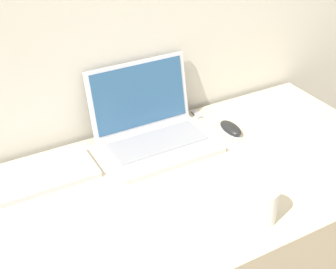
{
  "coord_description": "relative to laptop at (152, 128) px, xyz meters",
  "views": [
    {
      "loc": [
        -0.66,
        -0.62,
        1.65
      ],
      "look_at": [
        -0.04,
        0.5,
        0.82
      ],
      "focal_mm": 50.0,
      "sensor_mm": 36.0,
      "label": 1
    }
  ],
  "objects": [
    {
      "name": "laptop",
      "position": [
        0.0,
        0.0,
        0.0
      ],
      "size": [
        0.38,
        0.31,
        0.26
      ],
      "color": "silver",
      "rests_on": "desk"
    },
    {
      "name": "computer_mouse",
      "position": [
        0.28,
        -0.08,
        -0.04
      ],
      "size": [
        0.06,
        0.12,
        0.03
      ],
      "color": "white",
      "rests_on": "desk"
    },
    {
      "name": "usb_stick",
      "position": [
        0.24,
        0.08,
        -0.05
      ],
      "size": [
        0.02,
        0.06,
        0.01
      ],
      "color": "#99999E",
      "rests_on": "desk"
    },
    {
      "name": "desk",
      "position": [
        0.04,
        -0.24,
        -0.42
      ],
      "size": [
        1.41,
        0.74,
        0.73
      ],
      "color": "beige",
      "rests_on": "ground_plane"
    },
    {
      "name": "drink_cup",
      "position": [
        0.08,
        -0.5,
        -0.0
      ],
      "size": [
        0.08,
        0.08,
        0.11
      ],
      "color": "white",
      "rests_on": "desk"
    },
    {
      "name": "external_keyboard",
      "position": [
        -0.46,
        -0.02,
        -0.05
      ],
      "size": [
        0.46,
        0.16,
        0.02
      ],
      "color": "silver",
      "rests_on": "desk"
    }
  ]
}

